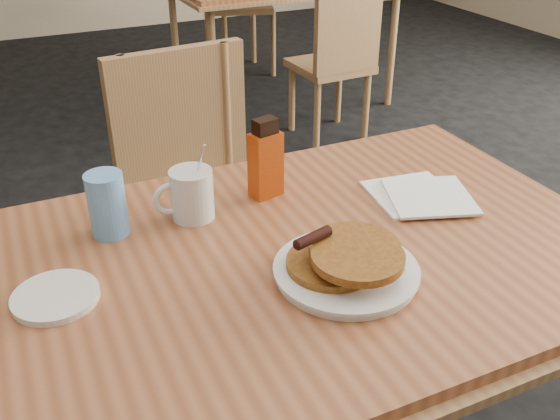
# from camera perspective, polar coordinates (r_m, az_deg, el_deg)

# --- Properties ---
(main_table) EXTENTS (1.24, 0.84, 0.75)m
(main_table) POSITION_cam_1_polar(r_m,az_deg,el_deg) (1.20, 2.21, -5.18)
(main_table) COLOR #9A5936
(main_table) RESTS_ON floor
(chair_main_far) EXTENTS (0.46, 0.46, 0.92)m
(chair_main_far) POSITION_cam_1_polar(r_m,az_deg,el_deg) (1.86, -7.91, 2.54)
(chair_main_far) COLOR #9B7649
(chair_main_far) RESTS_ON floor
(chair_neighbor_near) EXTENTS (0.39, 0.39, 0.82)m
(chair_neighbor_near) POSITION_cam_1_polar(r_m,az_deg,el_deg) (3.35, 5.33, 14.10)
(chair_neighbor_near) COLOR #9B7649
(chair_neighbor_near) RESTS_ON floor
(pancake_plate) EXTENTS (0.26, 0.26, 0.08)m
(pancake_plate) POSITION_cam_1_polar(r_m,az_deg,el_deg) (1.09, 6.10, -4.95)
(pancake_plate) COLOR silver
(pancake_plate) RESTS_ON main_table
(coffee_mug) EXTENTS (0.12, 0.09, 0.16)m
(coffee_mug) POSITION_cam_1_polar(r_m,az_deg,el_deg) (1.26, -8.19, 1.49)
(coffee_mug) COLOR silver
(coffee_mug) RESTS_ON main_table
(syrup_bottle) EXTENTS (0.07, 0.06, 0.18)m
(syrup_bottle) POSITION_cam_1_polar(r_m,az_deg,el_deg) (1.32, -1.33, 4.53)
(syrup_bottle) COLOR maroon
(syrup_bottle) RESTS_ON main_table
(napkin_stack) EXTENTS (0.23, 0.24, 0.01)m
(napkin_stack) POSITION_cam_1_polar(r_m,az_deg,el_deg) (1.37, 12.75, 1.30)
(napkin_stack) COLOR white
(napkin_stack) RESTS_ON main_table
(blue_tumbler) EXTENTS (0.08, 0.08, 0.13)m
(blue_tumbler) POSITION_cam_1_polar(r_m,az_deg,el_deg) (1.23, -15.52, 0.48)
(blue_tumbler) COLOR #619FE4
(blue_tumbler) RESTS_ON main_table
(side_saucer) EXTENTS (0.17, 0.17, 0.01)m
(side_saucer) POSITION_cam_1_polar(r_m,az_deg,el_deg) (1.11, -19.84, -7.46)
(side_saucer) COLOR silver
(side_saucer) RESTS_ON main_table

